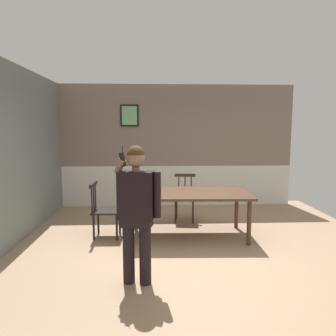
{
  "coord_description": "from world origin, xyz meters",
  "views": [
    {
      "loc": [
        -0.51,
        -4.56,
        1.84
      ],
      "look_at": [
        -0.34,
        -0.49,
        1.33
      ],
      "focal_mm": 33.46,
      "sensor_mm": 36.0,
      "label": 1
    }
  ],
  "objects_px": {
    "chair_near_window": "(105,210)",
    "chair_by_doorway": "(185,198)",
    "person_figure": "(137,206)",
    "dining_table": "(188,196)"
  },
  "relations": [
    {
      "from": "chair_near_window",
      "to": "chair_by_doorway",
      "type": "xyz_separation_m",
      "value": [
        1.46,
        0.88,
        0.0
      ]
    },
    {
      "from": "chair_by_doorway",
      "to": "person_figure",
      "type": "height_order",
      "value": "person_figure"
    },
    {
      "from": "dining_table",
      "to": "person_figure",
      "type": "relative_size",
      "value": 1.28
    },
    {
      "from": "chair_near_window",
      "to": "chair_by_doorway",
      "type": "height_order",
      "value": "chair_near_window"
    },
    {
      "from": "person_figure",
      "to": "dining_table",
      "type": "bearing_deg",
      "value": -103.48
    },
    {
      "from": "chair_near_window",
      "to": "person_figure",
      "type": "height_order",
      "value": "person_figure"
    },
    {
      "from": "dining_table",
      "to": "person_figure",
      "type": "height_order",
      "value": "person_figure"
    },
    {
      "from": "dining_table",
      "to": "chair_near_window",
      "type": "height_order",
      "value": "chair_near_window"
    },
    {
      "from": "dining_table",
      "to": "person_figure",
      "type": "xyz_separation_m",
      "value": [
        -0.78,
        -1.64,
        0.25
      ]
    },
    {
      "from": "dining_table",
      "to": "person_figure",
      "type": "bearing_deg",
      "value": -115.39
    }
  ]
}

